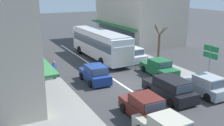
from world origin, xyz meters
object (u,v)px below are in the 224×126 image
traffic_light_downstreet (27,25)px  directional_road_sign (210,56)px  pedestrian_with_handbag_near (36,49)px  pedestrian_browsing_midblock (54,69)px  city_bus (100,43)px  parked_wagon_kerb_third (130,54)px  hatchback_behind_bus_near (95,74)px  hatchback_queue_gap_filler (144,107)px  wagon_behind_bus_mid (170,88)px  parked_hatchback_kerb_front (205,86)px  parked_sedan_kerb_second (159,68)px  street_tree_right (159,46)px

traffic_light_downstreet → directional_road_sign: bearing=-67.1°
pedestrian_with_handbag_near → pedestrian_browsing_midblock: 8.55m
city_bus → parked_wagon_kerb_third: (2.70, -2.29, -1.14)m
hatchback_behind_bus_near → city_bus: bearing=62.7°
hatchback_queue_gap_filler → hatchback_behind_bus_near: bearing=91.1°
city_bus → traffic_light_downstreet: 12.83m
hatchback_queue_gap_filler → parked_wagon_kerb_third: 13.59m
hatchback_behind_bus_near → pedestrian_browsing_midblock: 3.63m
wagon_behind_bus_mid → hatchback_behind_bus_near: wagon_behind_bus_mid is taller
traffic_light_downstreet → pedestrian_browsing_midblock: size_ratio=2.58×
parked_hatchback_kerb_front → pedestrian_with_handbag_near: (-9.23, 16.92, 0.36)m
parked_sedan_kerb_second → pedestrian_browsing_midblock: pedestrian_browsing_midblock is taller
hatchback_behind_bus_near → pedestrian_with_handbag_near: (-2.87, 10.57, 0.36)m
street_tree_right → pedestrian_browsing_midblock: bearing=-179.9°
parked_hatchback_kerb_front → pedestrian_with_handbag_near: size_ratio=2.27×
wagon_behind_bus_mid → directional_road_sign: (4.02, 0.19, 1.96)m
parked_wagon_kerb_third → pedestrian_with_handbag_near: pedestrian_with_handbag_near is taller
hatchback_behind_bus_near → pedestrian_with_handbag_near: size_ratio=2.29×
wagon_behind_bus_mid → hatchback_behind_bus_near: (-3.54, 5.61, -0.04)m
city_bus → wagon_behind_bus_mid: size_ratio=2.42×
hatchback_queue_gap_filler → directional_road_sign: size_ratio=1.04×
parked_hatchback_kerb_front → directional_road_sign: directional_road_sign is taller
parked_hatchback_kerb_front → pedestrian_with_handbag_near: bearing=118.6°
traffic_light_downstreet → directional_road_sign: (10.01, -23.70, -0.15)m
parked_wagon_kerb_third → directional_road_sign: 10.41m
wagon_behind_bus_mid → street_tree_right: size_ratio=1.06×
hatchback_behind_bus_near → parked_sedan_kerb_second: (6.16, -0.78, -0.05)m
wagon_behind_bus_mid → parked_sedan_kerb_second: wagon_behind_bus_mid is taller
pedestrian_browsing_midblock → parked_wagon_kerb_third: bearing=16.2°
city_bus → pedestrian_with_handbag_near: 7.45m
parked_sedan_kerb_second → traffic_light_downstreet: traffic_light_downstreet is taller
parked_sedan_kerb_second → pedestrian_browsing_midblock: bearing=163.0°
parked_sedan_kerb_second → parked_wagon_kerb_third: bearing=88.3°
city_bus → directional_road_sign: directional_road_sign is taller
pedestrian_with_handbag_near → pedestrian_browsing_midblock: (-0.12, -8.55, -0.00)m
directional_road_sign → pedestrian_browsing_midblock: directional_road_sign is taller
hatchback_behind_bus_near → street_tree_right: 8.51m
parked_wagon_kerb_third → traffic_light_downstreet: 16.28m
directional_road_sign → pedestrian_with_handbag_near: size_ratio=2.21×
wagon_behind_bus_mid → street_tree_right: 9.02m
city_bus → pedestrian_with_handbag_near: bearing=151.3°
parked_wagon_kerb_third → pedestrian_browsing_midblock: size_ratio=2.77×
parked_sedan_kerb_second → traffic_light_downstreet: size_ratio=1.01×
wagon_behind_bus_mid → directional_road_sign: size_ratio=1.25×
wagon_behind_bus_mid → parked_hatchback_kerb_front: size_ratio=1.22×
parked_sedan_kerb_second → directional_road_sign: directional_road_sign is taller
parked_hatchback_kerb_front → street_tree_right: (1.79, 8.38, 1.31)m
traffic_light_downstreet → street_tree_right: street_tree_right is taller
hatchback_behind_bus_near → parked_hatchback_kerb_front: same height
hatchback_queue_gap_filler → street_tree_right: bearing=49.6°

